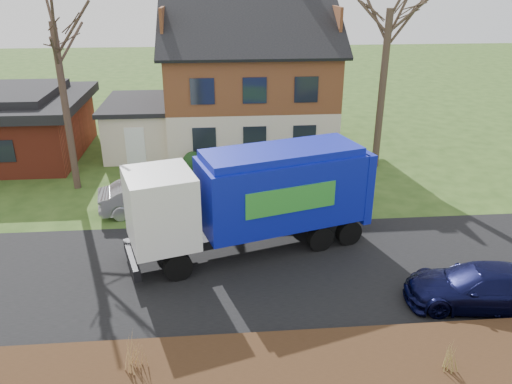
{
  "coord_description": "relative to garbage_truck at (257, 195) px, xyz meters",
  "views": [
    {
      "loc": [
        -0.04,
        -14.47,
        9.21
      ],
      "look_at": [
        1.41,
        2.5,
        1.84
      ],
      "focal_mm": 35.0,
      "sensor_mm": 36.0,
      "label": 1
    }
  ],
  "objects": [
    {
      "name": "grass_clump_east",
      "position": [
        4.16,
        -6.94,
        -1.46
      ],
      "size": [
        0.32,
        0.26,
        0.79
      ],
      "color": "olive",
      "rests_on": "mulch_verge"
    },
    {
      "name": "garbage_truck",
      "position": [
        0.0,
        0.0,
        0.0
      ],
      "size": [
        9.01,
        4.73,
        3.73
      ],
      "rotation": [
        0.0,
        0.0,
        0.29
      ],
      "color": "black",
      "rests_on": "ground"
    },
    {
      "name": "main_house",
      "position": [
        0.12,
        12.35,
        1.88
      ],
      "size": [
        12.95,
        8.95,
        9.26
      ],
      "color": "beige",
      "rests_on": "ground"
    },
    {
      "name": "grass_clump_mid",
      "position": [
        -3.53,
        -6.27,
        -1.35
      ],
      "size": [
        0.36,
        0.3,
        1.01
      ],
      "color": "#B1844E",
      "rests_on": "mulch_verge"
    },
    {
      "name": "silver_sedan",
      "position": [
        -4.22,
        3.56,
        -1.45
      ],
      "size": [
        4.47,
        2.26,
        1.4
      ],
      "primitive_type": "imported",
      "rotation": [
        0.0,
        0.0,
        1.76
      ],
      "color": "#9EA0A5",
      "rests_on": "ground"
    },
    {
      "name": "ground",
      "position": [
        -1.37,
        -1.56,
        -2.15
      ],
      "size": [
        120.0,
        120.0,
        0.0
      ],
      "primitive_type": "plane",
      "color": "#2A4517",
      "rests_on": "ground"
    },
    {
      "name": "navy_wagon",
      "position": [
        6.4,
        -4.02,
        -1.51
      ],
      "size": [
        4.67,
        2.45,
        1.29
      ],
      "primitive_type": "imported",
      "rotation": [
        0.0,
        0.0,
        -1.72
      ],
      "color": "black",
      "rests_on": "ground"
    },
    {
      "name": "road",
      "position": [
        -1.37,
        -1.56,
        -2.14
      ],
      "size": [
        80.0,
        7.0,
        0.02
      ],
      "primitive_type": "cube",
      "color": "black",
      "rests_on": "ground"
    }
  ]
}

